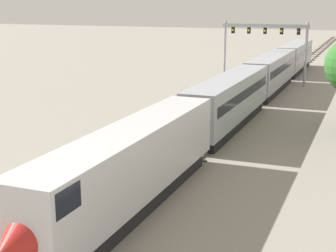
% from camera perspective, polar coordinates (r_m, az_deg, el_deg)
% --- Properties ---
extents(ground_plane, '(400.00, 400.00, 0.00)m').
position_cam_1_polar(ground_plane, '(27.72, -11.41, -11.39)').
color(ground_plane, gray).
extents(track_main, '(2.60, 200.00, 0.16)m').
position_cam_1_polar(track_main, '(82.55, 13.17, 5.31)').
color(track_main, slate).
rests_on(track_main, ground).
extents(track_near, '(2.60, 160.00, 0.16)m').
position_cam_1_polar(track_near, '(64.38, 5.54, 3.31)').
color(track_near, slate).
rests_on(track_near, ground).
extents(passenger_train, '(3.04, 84.65, 4.80)m').
position_cam_1_polar(passenger_train, '(58.73, 9.64, 4.69)').
color(passenger_train, silver).
rests_on(passenger_train, ground).
extents(signal_gantry, '(12.10, 0.49, 8.88)m').
position_cam_1_polar(signal_gantry, '(74.18, 10.70, 9.51)').
color(signal_gantry, '#999BA0').
rests_on(signal_gantry, ground).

